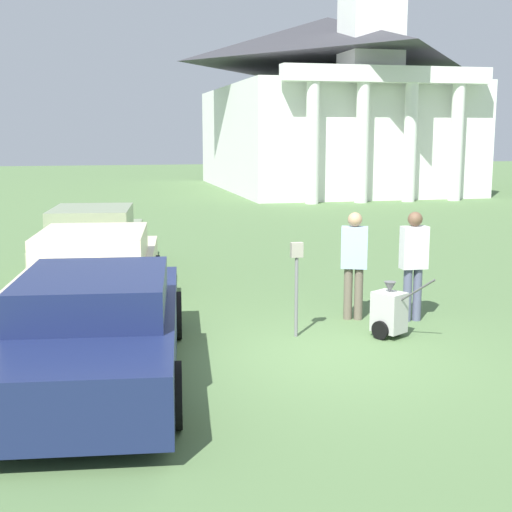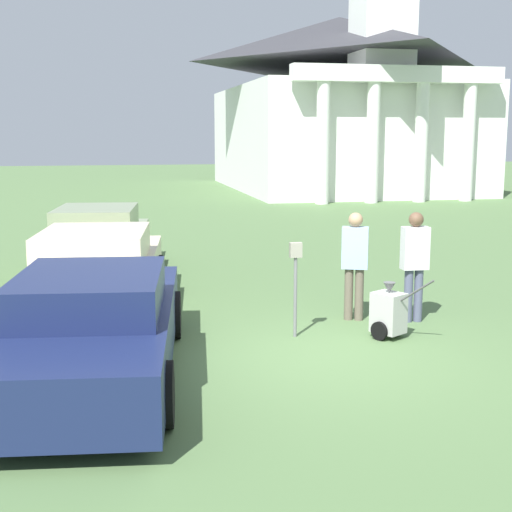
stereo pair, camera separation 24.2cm
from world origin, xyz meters
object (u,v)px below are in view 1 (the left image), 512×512
(parked_car_cream, at_px, (95,274))
(church, at_px, (330,92))
(parked_car_sage, at_px, (94,245))
(person_worker, at_px, (354,259))
(equipment_cart, at_px, (389,312))
(person_supervisor, at_px, (414,259))
(parking_meter, at_px, (297,272))
(parked_car_navy, at_px, (98,328))

(parked_car_cream, height_order, church, church)
(parked_car_sage, xyz_separation_m, person_worker, (4.09, -4.49, 0.32))
(equipment_cart, bearing_deg, parked_car_sage, 96.93)
(equipment_cart, bearing_deg, person_worker, 67.75)
(person_supervisor, bearing_deg, church, -104.29)
(person_worker, xyz_separation_m, church, (8.51, 26.26, 4.14))
(parking_meter, relative_size, equipment_cart, 1.43)
(parked_car_navy, relative_size, equipment_cart, 5.48)
(parked_car_navy, distance_m, parked_car_cream, 3.29)
(parked_car_navy, relative_size, church, 0.23)
(parked_car_navy, xyz_separation_m, person_supervisor, (4.99, 1.69, 0.37))
(parked_car_cream, relative_size, parked_car_sage, 1.04)
(person_supervisor, height_order, church, church)
(parked_car_navy, xyz_separation_m, person_worker, (4.09, 1.99, 0.36))
(parked_car_sage, bearing_deg, equipment_cart, -45.61)
(parking_meter, bearing_deg, parked_car_cream, 144.77)
(parked_car_sage, bearing_deg, parked_car_navy, -82.87)
(parked_car_cream, bearing_deg, parked_car_navy, -82.88)
(person_supervisor, bearing_deg, person_worker, -16.74)
(equipment_cart, relative_size, church, 0.04)
(parked_car_cream, relative_size, parking_meter, 3.71)
(person_worker, bearing_deg, parked_car_cream, 4.27)
(person_supervisor, bearing_deg, parked_car_navy, 20.43)
(equipment_cart, bearing_deg, parking_meter, 135.47)
(parked_car_navy, relative_size, person_worker, 3.10)
(parked_car_cream, bearing_deg, person_supervisor, -10.64)
(parking_meter, bearing_deg, person_worker, 32.31)
(parked_car_cream, distance_m, parked_car_sage, 3.19)
(parked_car_cream, xyz_separation_m, parked_car_sage, (-0.00, 3.19, 0.01))
(parked_car_navy, height_order, parking_meter, parking_meter)
(parked_car_navy, bearing_deg, parking_meter, 30.27)
(parked_car_navy, distance_m, equipment_cart, 4.35)
(church, bearing_deg, parked_car_navy, -114.04)
(parked_car_sage, bearing_deg, person_worker, -40.53)
(parked_car_sage, relative_size, person_supervisor, 2.87)
(parking_meter, xyz_separation_m, equipment_cart, (1.34, -0.34, -0.60))
(parked_car_cream, bearing_deg, parking_meter, -28.10)
(person_worker, bearing_deg, church, -86.07)
(church, bearing_deg, person_supervisor, -105.99)
(parked_car_sage, xyz_separation_m, parking_meter, (2.91, -5.24, 0.30))
(parked_car_sage, height_order, church, church)
(parked_car_navy, bearing_deg, person_supervisor, 25.86)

